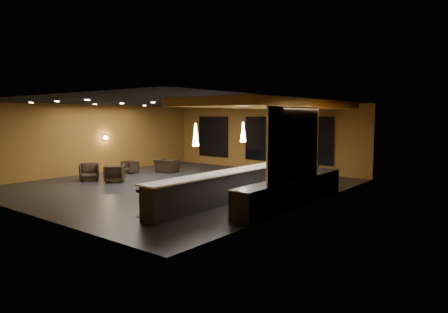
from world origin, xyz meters
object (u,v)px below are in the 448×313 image
Objects in this scene: bar_stool_5 at (264,174)px; bar_stool_1 at (175,192)px; prep_counter at (292,192)px; bar_stool_2 at (204,187)px; pendant_1 at (243,132)px; pendant_0 at (196,135)px; armchair_c at (130,167)px; bar_stool_0 at (143,199)px; staff_a at (289,170)px; bar_stool_4 at (246,177)px; pendant_2 at (279,130)px; bar_counter at (235,186)px; staff_b at (311,171)px; armchair_a at (89,172)px; armchair_d at (167,166)px; staff_c at (311,166)px; bar_stool_3 at (233,179)px; armchair_b at (115,173)px; column at (298,143)px.

bar_stool_1 is at bearing -88.61° from bar_stool_5.
prep_counter reaches higher than bar_stool_2.
prep_counter is 2.77m from pendant_1.
pendant_1 is 0.91× the size of bar_stool_1.
bar_stool_2 is at bearing 120.89° from pendant_0.
bar_stool_1 reaches higher than armchair_c.
armchair_c is 0.86× the size of bar_stool_0.
staff_a is 1.71m from bar_stool_4.
bar_counter is at bearing -90.00° from pendant_2.
armchair_a is (-9.11, -3.88, -0.39)m from staff_b.
armchair_a is 1.12× the size of bar_stool_1.
prep_counter is 5.70× the size of armchair_d.
pendant_0 reaches higher than staff_c.
bar_stool_5 is at bearing 135.86° from prep_counter.
staff_a is 1.00× the size of staff_b.
bar_stool_0 is at bearing -88.52° from bar_stool_4.
staff_c reaches higher than bar_stool_3.
bar_stool_5 is at bearing 105.24° from bar_counter.
armchair_d is 7.45m from bar_stool_2.
armchair_a is 1.00× the size of bar_stool_3.
pendant_0 is 5.00m from pendant_2.
pendant_1 is 0.45× the size of staff_b.
staff_c is 9.53m from armchair_c.
staff_c is at bearing 21.91° from pendant_2.
bar_stool_3 reaches higher than armchair_b.
armchair_c is (-8.17, -1.04, -2.03)m from pendant_2.
bar_stool_1 is at bearing -66.52° from armchair_a.
bar_counter is 2.72m from pendant_0.
bar_stool_3 is (7.50, -1.16, 0.24)m from armchair_c.
bar_stool_3 is (7.09, 1.48, 0.16)m from armchair_a.
bar_counter is 1.92m from pendant_1.
bar_stool_1 is at bearing -106.18° from pendant_1.
bar_stool_3 is (-0.67, -3.80, -1.20)m from column.
pendant_1 and pendant_2 have the same top height.
armchair_a is at bearing -149.78° from bar_stool_5.
bar_counter reaches higher than bar_stool_4.
bar_stool_2 is at bearing 90.07° from bar_stool_0.
pendant_0 is at bearing -82.61° from staff_c.
staff_c is 8.58m from armchair_b.
pendant_0 reaches higher than staff_a.
staff_c is at bearing 49.11° from staff_a.
staff_b is at bearing 67.16° from bar_counter.
bar_counter is 4.32× the size of staff_c.
staff_c is 8.15m from armchair_d.
bar_stool_1 is at bearing -32.56° from armchair_c.
prep_counter is at bearing -44.14° from bar_stool_5.
prep_counter is 3.01m from bar_stool_2.
armchair_d is (-0.42, 3.57, -0.04)m from armchair_b.
column is at bearing 137.39° from staff_b.
pendant_2 reaches higher than armchair_a.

